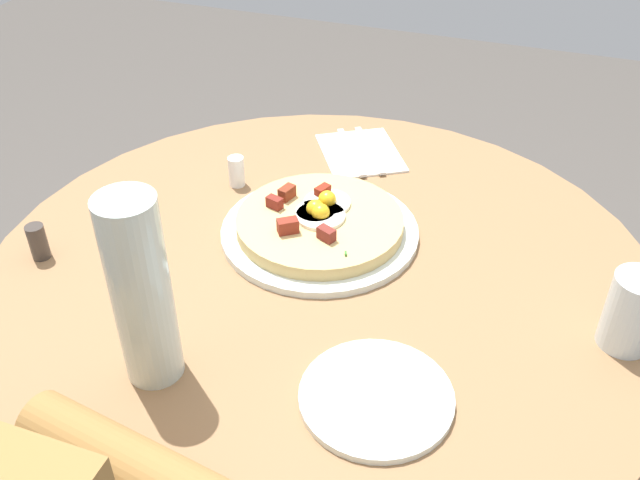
# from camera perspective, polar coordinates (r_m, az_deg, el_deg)

# --- Properties ---
(dining_table) EXTENTS (1.02, 1.02, 0.74)m
(dining_table) POSITION_cam_1_polar(r_m,az_deg,el_deg) (1.19, 0.02, -8.83)
(dining_table) COLOR olive
(dining_table) RESTS_ON ground_plane
(pizza_plate) EXTENTS (0.32, 0.32, 0.01)m
(pizza_plate) POSITION_cam_1_polar(r_m,az_deg,el_deg) (1.14, -0.02, 0.70)
(pizza_plate) COLOR silver
(pizza_plate) RESTS_ON dining_table
(breakfast_pizza) EXTENTS (0.27, 0.27, 0.05)m
(breakfast_pizza) POSITION_cam_1_polar(r_m,az_deg,el_deg) (1.13, -0.05, 1.54)
(breakfast_pizza) COLOR tan
(breakfast_pizza) RESTS_ON pizza_plate
(bread_plate) EXTENTS (0.19, 0.19, 0.01)m
(bread_plate) POSITION_cam_1_polar(r_m,az_deg,el_deg) (0.89, 4.55, -12.48)
(bread_plate) COLOR silver
(bread_plate) RESTS_ON dining_table
(napkin) EXTENTS (0.22, 0.21, 0.00)m
(napkin) POSITION_cam_1_polar(r_m,az_deg,el_deg) (1.36, 3.26, 7.02)
(napkin) COLOR white
(napkin) RESTS_ON dining_table
(fork) EXTENTS (0.16, 0.11, 0.00)m
(fork) POSITION_cam_1_polar(r_m,az_deg,el_deg) (1.35, 2.53, 7.11)
(fork) COLOR silver
(fork) RESTS_ON napkin
(knife) EXTENTS (0.16, 0.11, 0.00)m
(knife) POSITION_cam_1_polar(r_m,az_deg,el_deg) (1.36, 4.00, 7.25)
(knife) COLOR silver
(knife) RESTS_ON napkin
(water_glass) EXTENTS (0.07, 0.07, 0.11)m
(water_glass) POSITION_cam_1_polar(r_m,az_deg,el_deg) (1.00, 23.79, -5.30)
(water_glass) COLOR silver
(water_glass) RESTS_ON dining_table
(water_bottle) EXTENTS (0.07, 0.07, 0.26)m
(water_bottle) POSITION_cam_1_polar(r_m,az_deg,el_deg) (0.86, -14.18, -4.08)
(water_bottle) COLOR silver
(water_bottle) RESTS_ON dining_table
(salt_shaker) EXTENTS (0.03, 0.03, 0.05)m
(salt_shaker) POSITION_cam_1_polar(r_m,az_deg,el_deg) (1.26, -6.73, 5.51)
(salt_shaker) COLOR white
(salt_shaker) RESTS_ON dining_table
(pepper_shaker) EXTENTS (0.03, 0.03, 0.06)m
(pepper_shaker) POSITION_cam_1_polar(r_m,az_deg,el_deg) (1.16, -21.73, -0.13)
(pepper_shaker) COLOR #3F3833
(pepper_shaker) RESTS_ON dining_table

